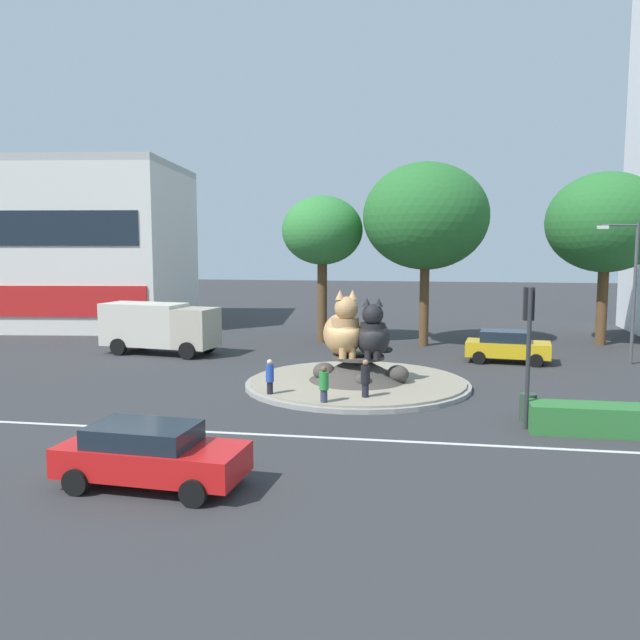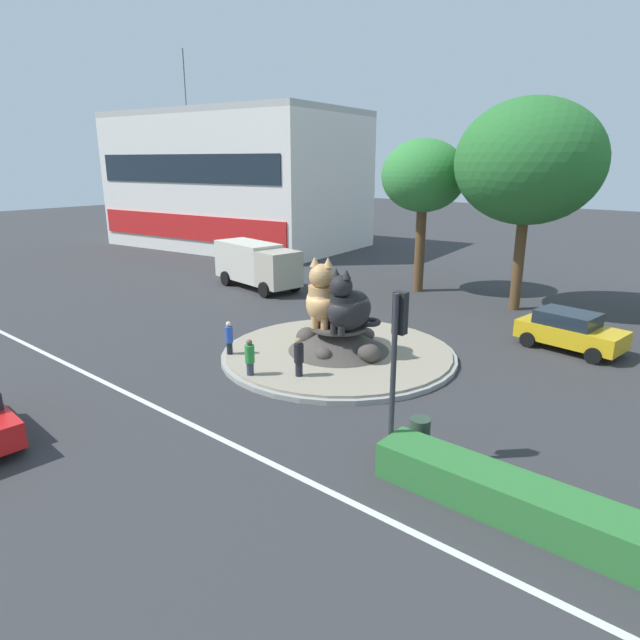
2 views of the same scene
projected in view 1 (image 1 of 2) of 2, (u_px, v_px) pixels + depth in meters
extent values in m
plane|color=#333335|center=(357.00, 386.00, 27.25)|extent=(160.00, 160.00, 0.00)
cube|color=silver|center=(331.00, 438.00, 19.95)|extent=(112.00, 0.20, 0.01)
cylinder|color=gray|center=(357.00, 384.00, 27.24)|extent=(9.31, 9.31, 0.18)
cylinder|color=gray|center=(357.00, 381.00, 27.23)|extent=(8.94, 8.94, 0.09)
cone|color=#423D38|center=(358.00, 368.00, 27.16)|extent=(4.02, 4.02, 1.02)
cylinder|color=#423D38|center=(358.00, 357.00, 27.11)|extent=(2.21, 2.21, 0.12)
ellipsoid|color=#423D38|center=(398.00, 374.00, 26.61)|extent=(0.90, 0.82, 0.72)
ellipsoid|color=#423D38|center=(365.00, 366.00, 28.82)|extent=(0.69, 0.61, 0.55)
ellipsoid|color=#423D38|center=(324.00, 372.00, 27.07)|extent=(0.93, 0.93, 0.74)
ellipsoid|color=#423D38|center=(363.00, 381.00, 25.79)|extent=(0.67, 0.55, 0.54)
ellipsoid|color=tan|center=(342.00, 334.00, 27.13)|extent=(2.30, 2.78, 1.74)
cylinder|color=tan|center=(345.00, 331.00, 26.64)|extent=(1.47, 1.47, 1.09)
sphere|color=tan|center=(346.00, 308.00, 26.36)|extent=(0.96, 0.96, 0.96)
torus|color=tan|center=(345.00, 347.00, 28.24)|extent=(1.37, 1.37, 0.22)
cone|color=tan|center=(353.00, 294.00, 26.36)|extent=(0.51, 0.51, 0.39)
cone|color=tan|center=(340.00, 295.00, 26.25)|extent=(0.51, 0.51, 0.39)
cylinder|color=tan|center=(352.00, 353.00, 26.40)|extent=(0.30, 0.30, 0.43)
cylinder|color=tan|center=(343.00, 353.00, 26.32)|extent=(0.30, 0.30, 0.43)
ellipsoid|color=black|center=(373.00, 338.00, 26.75)|extent=(1.45, 2.19, 1.55)
cylinder|color=black|center=(373.00, 335.00, 26.31)|extent=(1.05, 1.05, 0.97)
sphere|color=black|center=(373.00, 314.00, 26.06)|extent=(0.85, 0.85, 0.85)
torus|color=black|center=(382.00, 350.00, 27.64)|extent=(1.01, 1.01, 0.19)
cone|color=black|center=(379.00, 302.00, 25.97)|extent=(0.36, 0.36, 0.35)
cone|color=black|center=(367.00, 302.00, 26.03)|extent=(0.36, 0.36, 0.35)
cylinder|color=black|center=(377.00, 355.00, 26.03)|extent=(0.27, 0.27, 0.39)
cylinder|color=black|center=(368.00, 355.00, 26.07)|extent=(0.27, 0.27, 0.39)
cylinder|color=#2D2D33|center=(528.00, 359.00, 20.67)|extent=(0.14, 0.14, 4.52)
cube|color=black|center=(529.00, 304.00, 20.69)|extent=(0.33, 0.25, 1.05)
sphere|color=#360606|center=(529.00, 294.00, 20.74)|extent=(0.18, 0.18, 0.18)
sphere|color=orange|center=(528.00, 304.00, 20.77)|extent=(0.18, 0.18, 0.18)
sphere|color=black|center=(528.00, 313.00, 20.81)|extent=(0.18, 0.18, 0.18)
cube|color=silver|center=(35.00, 249.00, 48.40)|extent=(22.74, 15.37, 11.14)
cube|color=#B2B2AD|center=(31.00, 168.00, 47.74)|extent=(22.74, 15.37, 0.50)
cylinder|color=brown|center=(602.00, 307.00, 38.31)|extent=(0.61, 0.61, 4.43)
ellipsoid|color=#286B2D|center=(606.00, 222.00, 37.75)|extent=(6.77, 6.77, 5.76)
cylinder|color=brown|center=(424.00, 306.00, 37.95)|extent=(0.54, 0.54, 4.60)
ellipsoid|color=#286B2D|center=(426.00, 216.00, 37.37)|extent=(7.16, 7.16, 6.09)
cylinder|color=brown|center=(322.00, 303.00, 39.37)|extent=(0.58, 0.58, 4.79)
ellipsoid|color=#337F38|center=(322.00, 230.00, 38.88)|extent=(4.80, 4.80, 4.08)
cylinder|color=#4C4C51|center=(634.00, 294.00, 31.90)|extent=(0.16, 0.16, 6.88)
cylinder|color=#4C4C51|center=(621.00, 225.00, 31.47)|extent=(1.71, 0.48, 0.10)
cube|color=silver|center=(603.00, 227.00, 31.43)|extent=(0.50, 0.24, 0.16)
cylinder|color=#33384C|center=(324.00, 399.00, 23.35)|extent=(0.25, 0.25, 0.73)
cylinder|color=#288C38|center=(324.00, 381.00, 23.27)|extent=(0.34, 0.34, 0.64)
sphere|color=brown|center=(324.00, 369.00, 23.22)|extent=(0.21, 0.21, 0.21)
cylinder|color=black|center=(270.00, 391.00, 24.65)|extent=(0.23, 0.23, 0.74)
cylinder|color=#284CB2|center=(270.00, 373.00, 24.57)|extent=(0.31, 0.31, 0.64)
sphere|color=beige|center=(270.00, 362.00, 24.53)|extent=(0.21, 0.21, 0.21)
cylinder|color=black|center=(365.00, 394.00, 24.14)|extent=(0.26, 0.26, 0.77)
cylinder|color=black|center=(365.00, 375.00, 24.06)|extent=(0.34, 0.34, 0.67)
sphere|color=#936B4C|center=(366.00, 363.00, 24.00)|extent=(0.22, 0.22, 0.22)
cube|color=red|center=(152.00, 459.00, 15.87)|extent=(4.62, 2.19, 0.72)
cube|color=#19232D|center=(143.00, 434.00, 15.86)|extent=(2.63, 1.82, 0.49)
cylinder|color=black|center=(225.00, 466.00, 16.47)|extent=(0.65, 0.26, 0.64)
cylinder|color=black|center=(193.00, 493.00, 14.67)|extent=(0.65, 0.26, 0.64)
cylinder|color=black|center=(118.00, 457.00, 17.17)|extent=(0.65, 0.26, 0.64)
cylinder|color=black|center=(76.00, 482.00, 15.36)|extent=(0.65, 0.26, 0.64)
cube|color=gold|center=(508.00, 349.00, 32.70)|extent=(4.26, 2.39, 0.73)
cube|color=#19232D|center=(504.00, 336.00, 32.69)|extent=(2.47, 1.93, 0.54)
cylinder|color=black|center=(535.00, 354.00, 33.24)|extent=(0.66, 0.30, 0.64)
cylinder|color=black|center=(536.00, 361.00, 31.47)|extent=(0.66, 0.30, 0.64)
cylinder|color=black|center=(481.00, 352.00, 34.02)|extent=(0.66, 0.30, 0.64)
cylinder|color=black|center=(479.00, 358.00, 32.25)|extent=(0.66, 0.30, 0.64)
cube|color=#B7AD99|center=(196.00, 328.00, 34.49)|extent=(2.19, 2.42, 2.08)
cube|color=beige|center=(145.00, 324.00, 35.46)|extent=(4.67, 2.81, 2.26)
cylinder|color=black|center=(208.00, 345.00, 35.60)|extent=(0.94, 0.43, 0.90)
cylinder|color=black|center=(187.00, 351.00, 33.57)|extent=(0.94, 0.43, 0.90)
cylinder|color=black|center=(142.00, 341.00, 36.90)|extent=(0.94, 0.43, 0.90)
cylinder|color=black|center=(119.00, 347.00, 34.86)|extent=(0.94, 0.43, 0.90)
cylinder|color=#2D4233|center=(528.00, 407.00, 21.94)|extent=(0.56, 0.56, 0.90)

